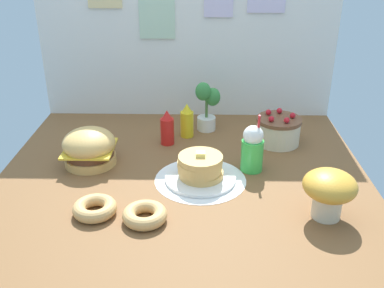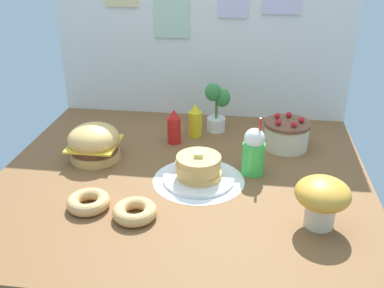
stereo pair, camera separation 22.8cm
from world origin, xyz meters
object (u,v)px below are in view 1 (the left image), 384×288
object	(u,v)px
pancake_stack	(200,169)
donut_pink_glaze	(95,208)
layer_cake	(278,130)
cream_soda_cup	(252,149)
ketchup_bottle	(167,128)
donut_chocolate	(145,215)
burger	(89,148)
mushroom_stool	(329,190)
mustard_bottle	(187,121)
potted_plant	(206,104)

from	to	relation	value
pancake_stack	donut_pink_glaze	size ratio (longest dim) A/B	1.83
layer_cake	cream_soda_cup	distance (cm)	39.29
ketchup_bottle	donut_chocolate	size ratio (longest dim) A/B	1.08
burger	mushroom_stool	world-z (taller)	mushroom_stool
pancake_stack	layer_cake	size ratio (longest dim) A/B	1.36
mustard_bottle	mushroom_stool	world-z (taller)	mushroom_stool
layer_cake	donut_pink_glaze	xyz separation A→B (cm)	(-94.65, -77.21, -5.15)
ketchup_bottle	potted_plant	size ratio (longest dim) A/B	0.66
burger	donut_chocolate	size ratio (longest dim) A/B	1.43
pancake_stack	layer_cake	distance (cm)	65.49
donut_pink_glaze	ketchup_bottle	bearing A→B (deg)	69.67
cream_soda_cup	mushroom_stool	size ratio (longest dim) A/B	1.36
burger	layer_cake	distance (cm)	111.50
ketchup_bottle	pancake_stack	bearing A→B (deg)	-65.18
layer_cake	mushroom_stool	size ratio (longest dim) A/B	1.13
pancake_stack	cream_soda_cup	distance (cm)	30.63
layer_cake	potted_plant	size ratio (longest dim) A/B	0.82
layer_cake	mustard_bottle	distance (cm)	56.13
potted_plant	pancake_stack	bearing A→B (deg)	-93.03
burger	ketchup_bottle	xyz separation A→B (cm)	(40.81, 26.48, 0.19)
cream_soda_cup	pancake_stack	bearing A→B (deg)	-156.83
layer_cake	potted_plant	bearing A→B (deg)	156.22
ketchup_bottle	donut_chocolate	xyz separation A→B (cm)	(-4.40, -79.64, -6.79)
burger	layer_cake	size ratio (longest dim) A/B	1.06
donut_chocolate	burger	bearing A→B (deg)	124.40
burger	potted_plant	xyz separation A→B (cm)	(64.33, 47.91, 7.80)
layer_cake	ketchup_bottle	bearing A→B (deg)	-178.01
ketchup_bottle	donut_chocolate	bearing A→B (deg)	-93.16
donut_pink_glaze	donut_chocolate	world-z (taller)	same
mushroom_stool	ketchup_bottle	bearing A→B (deg)	135.91
burger	cream_soda_cup	distance (cm)	88.64
potted_plant	mushroom_stool	distance (cm)	109.85
pancake_stack	potted_plant	size ratio (longest dim) A/B	1.11
burger	mustard_bottle	distance (cm)	64.39
ketchup_bottle	potted_plant	distance (cm)	32.72
burger	mushroom_stool	size ratio (longest dim) A/B	1.21
pancake_stack	mustard_bottle	xyz separation A→B (cm)	(-8.60, 54.54, 3.65)
donut_pink_glaze	burger	bearing A→B (deg)	105.10
burger	ketchup_bottle	distance (cm)	48.65
burger	layer_cake	xyz separation A→B (cm)	(107.71, 28.80, -1.46)
ketchup_bottle	donut_chocolate	world-z (taller)	ketchup_bottle
mustard_bottle	donut_pink_glaze	xyz separation A→B (cm)	(-39.23, -85.98, -6.79)
burger	donut_chocolate	xyz separation A→B (cm)	(36.41, -53.17, -6.61)
layer_cake	cream_soda_cup	world-z (taller)	cream_soda_cup
cream_soda_cup	donut_chocolate	size ratio (longest dim) A/B	1.61
mustard_bottle	potted_plant	size ratio (longest dim) A/B	0.66
layer_cake	donut_chocolate	size ratio (longest dim) A/B	1.34
potted_plant	donut_chocolate	bearing A→B (deg)	-105.44
layer_cake	burger	bearing A→B (deg)	-165.03
donut_pink_glaze	mustard_bottle	bearing A→B (deg)	65.47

